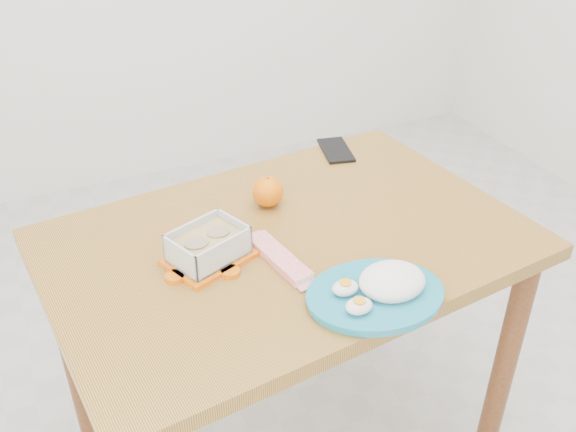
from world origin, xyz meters
name	(u,v)px	position (x,y,z in m)	size (l,w,h in m)	color
ground	(335,402)	(0.00, 0.00, 0.00)	(3.50, 3.50, 0.00)	#B7B7B2
dining_table	(288,273)	(-0.20, -0.08, 0.64)	(1.20, 0.87, 0.75)	#AC7D30
food_container	(208,246)	(-0.40, -0.09, 0.79)	(0.22, 0.20, 0.08)	orange
orange_fruit	(268,192)	(-0.19, 0.08, 0.79)	(0.08, 0.08, 0.08)	#ED5A04
rice_plate	(381,288)	(-0.12, -0.36, 0.78)	(0.32, 0.32, 0.08)	teal
candy_bar	(279,257)	(-0.26, -0.16, 0.76)	(0.20, 0.05, 0.02)	red
smartphone	(336,150)	(0.11, 0.27, 0.75)	(0.08, 0.16, 0.01)	black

